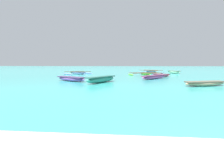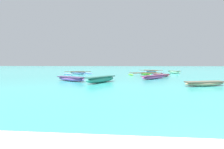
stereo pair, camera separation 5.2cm
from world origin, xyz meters
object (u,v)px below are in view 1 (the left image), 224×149
Objects in this scene: moored_boat_2 at (174,72)px; moored_boat_8 at (151,72)px; moored_boat_4 at (71,79)px; moored_boat_7 at (205,83)px; moored_boat_1 at (78,73)px; moored_boat_5 at (154,77)px; moored_boat_0 at (145,74)px; moored_boat_6 at (101,79)px; moored_boat_3 at (161,75)px.

moored_boat_8 is (-3.54, 0.45, -0.01)m from moored_boat_2.
moored_boat_7 is at bearing 19.46° from moored_boat_4.
moored_boat_1 is at bearing 147.41° from moored_boat_8.
moored_boat_5 reaches higher than moored_boat_7.
moored_boat_0 is at bearing 84.33° from moored_boat_4.
moored_boat_1 is at bearing -101.38° from moored_boat_2.
moored_boat_0 is at bearing -156.83° from moored_boat_8.
moored_boat_2 is 0.79× the size of moored_boat_5.
moored_boat_1 reaches higher than moored_boat_7.
moored_boat_6 is at bearing -163.02° from moored_boat_8.
moored_boat_3 is at bearing -11.68° from moored_boat_6.
moored_boat_3 is 0.69× the size of moored_boat_4.
moored_boat_6 reaches higher than moored_boat_1.
moored_boat_7 is at bearing -33.27° from moored_boat_3.
moored_boat_0 is 11.80m from moored_boat_7.
moored_boat_6 is at bearing 14.98° from moored_boat_4.
moored_boat_5 is at bearing 8.35° from moored_boat_1.
moored_boat_4 is 1.05× the size of moored_boat_7.
moored_boat_0 is 1.50× the size of moored_boat_4.
moored_boat_7 is (1.28, -8.80, -0.00)m from moored_boat_3.
moored_boat_2 is (14.42, 3.30, 0.07)m from moored_boat_1.
moored_boat_0 is 1.57× the size of moored_boat_7.
moored_boat_1 reaches higher than moored_boat_4.
moored_boat_7 is (2.56, -5.43, -0.02)m from moored_boat_5.
moored_boat_2 reaches higher than moored_boat_0.
moored_boat_5 is (-4.54, -10.29, -0.04)m from moored_boat_2.
moored_boat_2 reaches higher than moored_boat_5.
moored_boat_8 reaches higher than moored_boat_5.
moored_boat_8 is at bearing 62.66° from moored_boat_1.
moored_boat_3 is 10.86m from moored_boat_4.
moored_boat_6 is (-6.03, -7.27, 0.08)m from moored_boat_3.
moored_boat_3 is 0.53× the size of moored_boat_8.
moored_boat_4 is 16.16m from moored_boat_8.
moored_boat_2 is 3.57m from moored_boat_8.
moored_boat_6 is 15.73m from moored_boat_8.
moored_boat_4 is at bearing 99.94° from moored_boat_6.
moored_boat_7 is at bearing -31.44° from moored_boat_2.
moored_boat_8 is (1.00, 10.74, 0.04)m from moored_boat_5.
moored_boat_1 is 1.63× the size of moored_boat_2.
moored_boat_2 is at bearing 56.52° from moored_boat_1.
moored_boat_6 is (5.14, -10.89, 0.09)m from moored_boat_1.
moored_boat_1 is 1.28× the size of moored_boat_5.
moored_boat_2 is 17.94m from moored_boat_4.
moored_boat_0 is 4.89m from moored_boat_8.
moored_boat_8 is at bearing 140.69° from moored_boat_3.
moored_boat_7 is 16.25m from moored_boat_8.
moored_boat_8 is at bearing 34.62° from moored_boat_5.
moored_boat_6 is at bearing -81.19° from moored_boat_3.
moored_boat_4 is (2.37, -9.99, 0.04)m from moored_boat_1.
moored_boat_0 is 2.16× the size of moored_boat_3.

